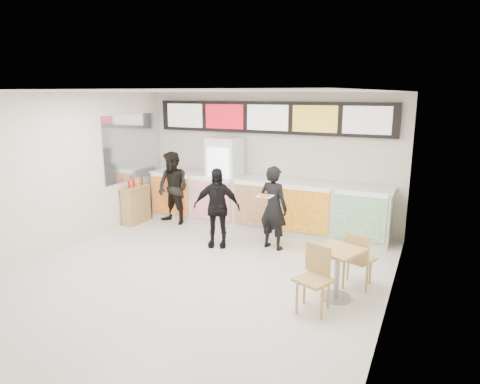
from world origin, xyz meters
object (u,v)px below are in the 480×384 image
Objects in this scene: service_counter at (262,203)px; customer_main at (273,208)px; drinks_fridge at (225,181)px; cafe_table at (337,264)px; customer_left at (173,188)px; customer_mid at (217,208)px; condiment_ledge at (136,204)px.

customer_main is (0.68, -1.10, 0.25)m from service_counter.
customer_main reaches higher than service_counter.
drinks_fridge is 4.22m from cafe_table.
customer_left is at bearing -151.99° from drinks_fridge.
drinks_fridge reaches higher than cafe_table.
service_counter is 3.53× the size of customer_mid.
customer_main is 0.98× the size of customer_left.
customer_left is 4.78m from cafe_table.
customer_left is at bearing 132.29° from customer_mid.
customer_main is 3.53m from condiment_ledge.
customer_left is 1.85m from customer_mid.
drinks_fridge reaches higher than customer_left.
customer_mid is (1.61, -0.90, -0.05)m from customer_left.
customer_left is at bearing 20.80° from condiment_ledge.
customer_mid is 1.53× the size of condiment_ledge.
condiment_ledge is at bearing -155.08° from drinks_fridge.
service_counter is at bearing 57.05° from customer_mid.
drinks_fridge is 1.22× the size of customer_main.
customer_mid is (0.56, -1.46, -0.21)m from drinks_fridge.
customer_left reaches higher than service_counter.
customer_left reaches higher than customer_mid.
drinks_fridge is 1.97m from customer_main.
service_counter is 2.78× the size of drinks_fridge.
service_counter is at bearing 28.57° from customer_left.
drinks_fridge is (-0.93, 0.02, 0.43)m from service_counter.
customer_mid reaches higher than cafe_table.
customer_main is 1.04× the size of customer_mid.
customer_mid is at bearing 31.08° from customer_main.
customer_mid is at bearing -68.96° from drinks_fridge.
cafe_table is at bearing 148.28° from customer_main.
condiment_ledge is at bearing -178.19° from cafe_table.
cafe_table is 5.42m from condiment_ledge.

